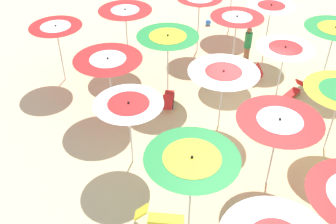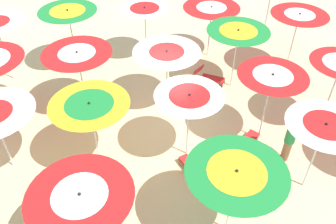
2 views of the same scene
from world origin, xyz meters
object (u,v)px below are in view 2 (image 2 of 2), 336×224
Objects in this scene: lounger_1 at (193,168)px; lounger_2 at (246,142)px; beach_umbrella_8 at (78,58)px; beach_umbrella_16 at (324,130)px; beach_umbrella_17 at (236,177)px; beach_umbrella_18 at (81,200)px; beach_umbrella_2 at (145,12)px; beachgoer_0 at (290,139)px; lounger_4 at (210,78)px; beach_umbrella_5 at (299,18)px; lounger_3 at (88,55)px; beach_umbrella_6 at (238,35)px; beach_umbrella_1 at (211,12)px; beach_umbrella_7 at (167,56)px; beach_umbrella_12 at (189,100)px; beach_umbrella_11 at (271,81)px; beach_umbrella_3 at (68,15)px; beach_umbrella_13 at (90,108)px.

lounger_2 reaches higher than lounger_1.
beach_umbrella_8 is 0.99× the size of beach_umbrella_16.
beach_umbrella_17 is 3.31m from beach_umbrella_18.
lounger_1 is at bearing 140.05° from beach_umbrella_2.
beach_umbrella_18 reaches higher than beachgoer_0.
beach_umbrella_16 reaches higher than lounger_4.
beach_umbrella_2 is 0.90× the size of beach_umbrella_5.
beach_umbrella_6 is at bearing 94.40° from lounger_3.
beach_umbrella_6 is (-1.88, 1.41, 0.18)m from beach_umbrella_1.
beach_umbrella_17 reaches higher than lounger_2.
beach_umbrella_5 is 5.17m from beachgoer_0.
beach_umbrella_12 is (-1.95, 1.65, 0.14)m from beach_umbrella_7.
beach_umbrella_11 is at bearing 136.17° from beach_umbrella_6.
beach_umbrella_2 is 0.89× the size of beach_umbrella_3.
beach_umbrella_17 is at bearing 141.92° from beach_umbrella_2.
beach_umbrella_16 is at bearing 172.16° from beach_umbrella_7.
beach_umbrella_7 is at bearing 0.83° from beachgoer_0.
beach_umbrella_12 is 2.75m from beach_umbrella_17.
beach_umbrella_5 reaches higher than beach_umbrella_18.
beach_umbrella_6 is at bearing -85.83° from beach_umbrella_18.
lounger_4 reaches higher than lounger_1.
beach_umbrella_8 is 5.96m from lounger_2.
beach_umbrella_8 is 6.00m from beach_umbrella_11.
beach_umbrella_17 is 1.82× the size of lounger_1.
beach_umbrella_16 is 1.04× the size of beach_umbrella_17.
beach_umbrella_1 is 0.89× the size of beach_umbrella_3.
beach_umbrella_12 reaches higher than lounger_2.
beach_umbrella_1 is 1.80× the size of lounger_2.
lounger_2 is at bearing -89.09° from lounger_1.
beach_umbrella_8 is 3.85m from lounger_3.
beach_umbrella_11 is at bearing 163.68° from beach_umbrella_2.
beachgoer_0 is at bearing -43.09° from lounger_4.
beach_umbrella_8 is 6.43m from beach_umbrella_17.
beach_umbrella_2 is 6.29m from beach_umbrella_11.
beach_umbrella_3 is 6.44m from beach_umbrella_12.
beach_umbrella_18 is 1.85× the size of lounger_4.
beachgoer_0 is (-1.02, 0.41, -1.41)m from beach_umbrella_11.
beach_umbrella_2 is 3.30m from beach_umbrella_7.
lounger_2 is (1.99, -0.40, -1.95)m from beach_umbrella_16.
beachgoer_0 is (-2.54, -1.55, -1.30)m from beach_umbrella_12.
beach_umbrella_3 is at bearing 91.55° from lounger_2.
beach_umbrella_18 is at bearing 167.79° from lounger_2.
beach_umbrella_13 is at bearing 93.79° from beach_umbrella_1.
beach_umbrella_13 reaches higher than lounger_1.
beach_umbrella_2 is 4.03m from beach_umbrella_8.
beach_umbrella_7 is at bearing 70.95° from lounger_3.
beach_umbrella_7 is 2.85m from beach_umbrella_8.
beach_umbrella_3 is 8.51m from beach_umbrella_5.
lounger_2 is 3.58m from lounger_4.
beach_umbrella_7 reaches higher than lounger_4.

